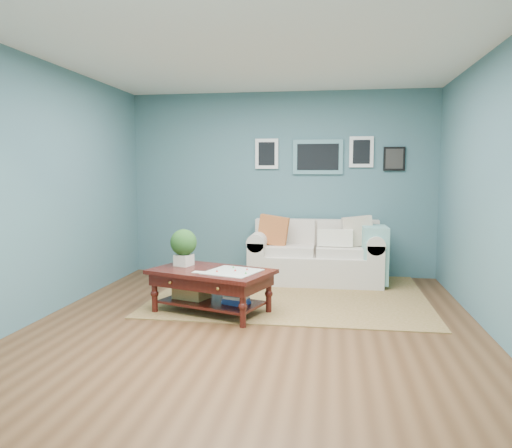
# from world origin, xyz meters

# --- Properties ---
(room_shell) EXTENTS (5.00, 5.02, 2.70)m
(room_shell) POSITION_xyz_m (0.02, 0.06, 1.36)
(room_shell) COLOR brown
(room_shell) RESTS_ON ground
(area_rug) EXTENTS (3.28, 2.62, 0.01)m
(area_rug) POSITION_xyz_m (0.26, 1.25, 0.01)
(area_rug) COLOR brown
(area_rug) RESTS_ON ground
(loveseat) EXTENTS (1.85, 0.84, 0.95)m
(loveseat) POSITION_xyz_m (0.62, 2.02, 0.39)
(loveseat) COLOR white
(loveseat) RESTS_ON ground
(coffee_table) EXTENTS (1.45, 1.12, 0.89)m
(coffee_table) POSITION_xyz_m (-0.59, 0.33, 0.40)
(coffee_table) COLOR black
(coffee_table) RESTS_ON ground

